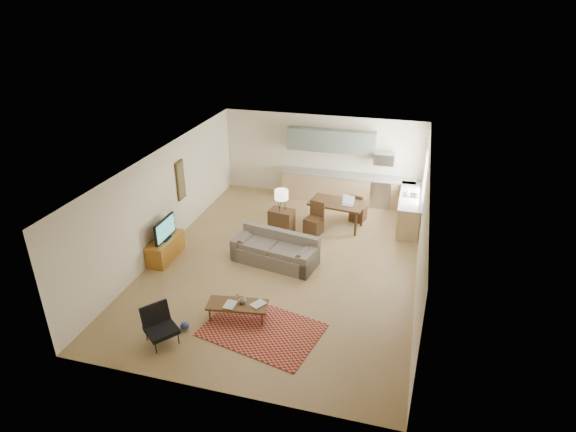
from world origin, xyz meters
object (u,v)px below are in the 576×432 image
(coffee_table, at_px, (238,311))
(tv_credenza, at_px, (165,249))
(sofa, at_px, (275,249))
(dining_table, at_px, (337,215))
(armchair, at_px, (161,327))
(console_table, at_px, (282,223))

(coffee_table, distance_m, tv_credenza, 3.25)
(sofa, distance_m, dining_table, 2.66)
(armchair, xyz_separation_m, console_table, (1.01, 4.97, 0.01))
(dining_table, bearing_deg, armchair, -104.02)
(sofa, bearing_deg, coffee_table, -81.53)
(armchair, distance_m, tv_credenza, 3.31)
(console_table, relative_size, dining_table, 0.50)
(sofa, height_order, tv_credenza, sofa)
(tv_credenza, height_order, dining_table, dining_table)
(console_table, height_order, dining_table, dining_table)
(coffee_table, distance_m, console_table, 3.89)
(sofa, height_order, coffee_table, sofa)
(sofa, xyz_separation_m, tv_credenza, (-2.77, -0.53, -0.10))
(coffee_table, xyz_separation_m, tv_credenza, (-2.67, 1.86, 0.09))
(sofa, relative_size, tv_credenza, 1.81)
(sofa, xyz_separation_m, coffee_table, (-0.10, -2.39, -0.19))
(sofa, bearing_deg, console_table, 110.45)
(sofa, height_order, armchair, sofa)
(coffee_table, xyz_separation_m, dining_table, (1.24, 4.80, 0.20))
(coffee_table, bearing_deg, console_table, 84.11)
(sofa, relative_size, dining_table, 1.45)
(coffee_table, bearing_deg, dining_table, 67.38)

